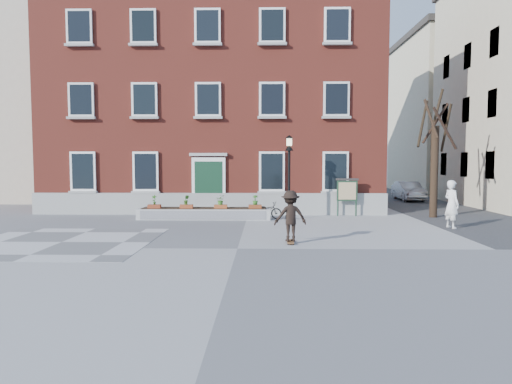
{
  "coord_description": "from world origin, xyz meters",
  "views": [
    {
      "loc": [
        0.86,
        -14.08,
        2.76
      ],
      "look_at": [
        0.5,
        4.0,
        1.5
      ],
      "focal_mm": 32.0,
      "sensor_mm": 36.0,
      "label": 1
    }
  ],
  "objects_px": {
    "bystander": "(452,204)",
    "notice_board": "(347,191)",
    "bicycle": "(266,210)",
    "parked_car": "(408,191)",
    "skateboarder": "(290,216)",
    "lamp_post": "(289,165)"
  },
  "relations": [
    {
      "from": "bicycle",
      "to": "parked_car",
      "type": "height_order",
      "value": "parked_car"
    },
    {
      "from": "bystander",
      "to": "skateboarder",
      "type": "xyz_separation_m",
      "value": [
        -6.74,
        -3.53,
        -0.06
      ]
    },
    {
      "from": "bicycle",
      "to": "notice_board",
      "type": "bearing_deg",
      "value": -56.2
    },
    {
      "from": "parked_car",
      "to": "bystander",
      "type": "relative_size",
      "value": 2.02
    },
    {
      "from": "bicycle",
      "to": "lamp_post",
      "type": "bearing_deg",
      "value": -88.3
    },
    {
      "from": "bicycle",
      "to": "skateboarder",
      "type": "height_order",
      "value": "skateboarder"
    },
    {
      "from": "parked_car",
      "to": "notice_board",
      "type": "height_order",
      "value": "notice_board"
    },
    {
      "from": "lamp_post",
      "to": "bicycle",
      "type": "bearing_deg",
      "value": 162.9
    },
    {
      "from": "skateboarder",
      "to": "notice_board",
      "type": "bearing_deg",
      "value": 66.82
    },
    {
      "from": "bicycle",
      "to": "notice_board",
      "type": "relative_size",
      "value": 0.82
    },
    {
      "from": "skateboarder",
      "to": "parked_car",
      "type": "bearing_deg",
      "value": 61.16
    },
    {
      "from": "bicycle",
      "to": "lamp_post",
      "type": "distance_m",
      "value": 2.4
    },
    {
      "from": "parked_car",
      "to": "lamp_post",
      "type": "height_order",
      "value": "lamp_post"
    },
    {
      "from": "notice_board",
      "to": "bystander",
      "type": "bearing_deg",
      "value": -48.46
    },
    {
      "from": "bicycle",
      "to": "bystander",
      "type": "bearing_deg",
      "value": -92.32
    },
    {
      "from": "notice_board",
      "to": "skateboarder",
      "type": "xyz_separation_m",
      "value": [
        -3.22,
        -7.51,
        -0.35
      ]
    },
    {
      "from": "bystander",
      "to": "notice_board",
      "type": "xyz_separation_m",
      "value": [
        -3.52,
        3.98,
        0.28
      ]
    },
    {
      "from": "skateboarder",
      "to": "bystander",
      "type": "bearing_deg",
      "value": 27.66
    },
    {
      "from": "bystander",
      "to": "notice_board",
      "type": "relative_size",
      "value": 1.05
    },
    {
      "from": "parked_car",
      "to": "bicycle",
      "type": "bearing_deg",
      "value": -133.93
    },
    {
      "from": "parked_car",
      "to": "notice_board",
      "type": "relative_size",
      "value": 2.11
    },
    {
      "from": "notice_board",
      "to": "bicycle",
      "type": "bearing_deg",
      "value": -165.0
    }
  ]
}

